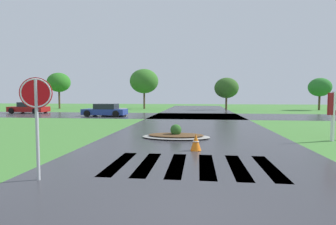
{
  "coord_description": "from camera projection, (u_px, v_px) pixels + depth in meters",
  "views": [
    {
      "loc": [
        0.18,
        -4.2,
        2.11
      ],
      "look_at": [
        -1.55,
        10.82,
        1.12
      ],
      "focal_mm": 28.09,
      "sensor_mm": 36.0,
      "label": 1
    }
  ],
  "objects": [
    {
      "name": "asphalt_roadway",
      "position": [
        195.0,
        134.0,
        14.24
      ],
      "size": [
        9.06,
        80.0,
        0.01
      ],
      "primitive_type": "cube",
      "color": "#35353A",
      "rests_on": "ground"
    },
    {
      "name": "asphalt_cross_road",
      "position": [
        196.0,
        116.0,
        27.0
      ],
      "size": [
        90.0,
        8.15,
        0.01
      ],
      "primitive_type": "cube",
      "color": "#35353A",
      "rests_on": "ground"
    },
    {
      "name": "crosswalk_stripes",
      "position": [
        192.0,
        165.0,
        7.93
      ],
      "size": [
        4.95,
        2.9,
        0.01
      ],
      "color": "white",
      "rests_on": "ground"
    },
    {
      "name": "stop_sign",
      "position": [
        36.0,
        104.0,
        6.43
      ],
      "size": [
        0.73,
        0.27,
        2.55
      ],
      "rotation": [
        0.0,
        0.0,
        0.32
      ],
      "color": "#B2B5BA",
      "rests_on": "ground"
    },
    {
      "name": "median_island",
      "position": [
        176.0,
        135.0,
        13.04
      ],
      "size": [
        3.36,
        1.82,
        0.68
      ],
      "color": "#9E9B93",
      "rests_on": "ground"
    },
    {
      "name": "car_blue_compact",
      "position": [
        29.0,
        108.0,
        31.39
      ],
      "size": [
        4.58,
        2.27,
        1.31
      ],
      "rotation": [
        0.0,
        0.0,
        3.1
      ],
      "color": "maroon",
      "rests_on": "ground"
    },
    {
      "name": "car_dark_suv",
      "position": [
        105.0,
        110.0,
        26.64
      ],
      "size": [
        4.43,
        2.14,
        1.28
      ],
      "rotation": [
        0.0,
        0.0,
        3.11
      ],
      "color": "navy",
      "rests_on": "ground"
    },
    {
      "name": "drainage_pipe_stack",
      "position": [
        114.0,
        112.0,
        28.18
      ],
      "size": [
        2.71,
        1.18,
        0.76
      ],
      "color": "#9E9B93",
      "rests_on": "ground"
    },
    {
      "name": "traffic_cone",
      "position": [
        196.0,
        142.0,
        10.04
      ],
      "size": [
        0.42,
        0.42,
        0.65
      ],
      "color": "orange",
      "rests_on": "ground"
    },
    {
      "name": "background_treeline",
      "position": [
        164.0,
        84.0,
        40.2
      ],
      "size": [
        42.77,
        5.74,
        6.25
      ],
      "color": "#4C3823",
      "rests_on": "ground"
    }
  ]
}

